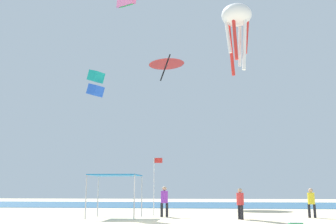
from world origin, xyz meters
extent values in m
cube|color=beige|center=(0.00, 0.00, -0.05)|extent=(110.00, 110.00, 0.10)
cube|color=#28608C|center=(0.00, 25.13, 0.01)|extent=(110.00, 19.19, 0.03)
cylinder|color=#B2B2B7|center=(-4.04, 1.52, 1.29)|extent=(0.07, 0.07, 2.58)
cylinder|color=#B2B2B7|center=(-1.11, 1.52, 1.29)|extent=(0.07, 0.07, 2.58)
cylinder|color=#B2B2B7|center=(-4.04, 4.06, 1.29)|extent=(0.07, 0.07, 2.58)
cylinder|color=#B2B2B7|center=(-1.11, 4.06, 1.29)|extent=(0.07, 0.07, 2.58)
cube|color=#1972B7|center=(-2.57, 2.79, 2.61)|extent=(2.99, 2.61, 0.06)
cylinder|color=black|center=(9.76, 4.16, 0.41)|extent=(0.16, 0.16, 0.82)
cylinder|color=black|center=(9.45, 4.24, 0.41)|extent=(0.16, 0.16, 0.82)
cylinder|color=yellow|center=(9.60, 4.20, 1.18)|extent=(0.43, 0.43, 0.71)
sphere|color=tan|center=(9.60, 4.20, 1.67)|extent=(0.27, 0.27, 0.27)
cylinder|color=slate|center=(5.73, 12.77, 0.39)|extent=(0.15, 0.15, 0.78)
cylinder|color=slate|center=(5.96, 12.97, 0.39)|extent=(0.15, 0.15, 0.78)
cylinder|color=green|center=(5.84, 12.87, 1.12)|extent=(0.41, 0.41, 0.68)
sphere|color=tan|center=(5.84, 12.87, 1.58)|extent=(0.25, 0.25, 0.25)
cylinder|color=black|center=(0.23, 3.87, 0.44)|extent=(0.17, 0.17, 0.87)
cylinder|color=black|center=(0.57, 3.82, 0.44)|extent=(0.17, 0.17, 0.87)
cylinder|color=purple|center=(0.40, 3.85, 1.25)|extent=(0.46, 0.46, 0.76)
sphere|color=tan|center=(0.40, 3.85, 1.78)|extent=(0.28, 0.28, 0.28)
cylinder|color=black|center=(5.15, 2.11, 0.41)|extent=(0.16, 0.16, 0.82)
cylinder|color=black|center=(5.01, 2.40, 0.41)|extent=(0.16, 0.16, 0.82)
cylinder|color=red|center=(5.08, 2.26, 1.17)|extent=(0.43, 0.43, 0.71)
sphere|color=tan|center=(5.08, 2.26, 1.66)|extent=(0.27, 0.27, 0.27)
cylinder|color=silver|center=(-0.52, 5.47, 1.94)|extent=(0.06, 0.06, 3.88)
cube|color=red|center=(-0.21, 5.47, 3.71)|extent=(0.55, 0.02, 0.35)
cube|color=white|center=(6.94, -3.87, 0.34)|extent=(0.57, 0.37, 0.03)
ellipsoid|color=white|center=(5.36, 3.53, 13.37)|extent=(2.41, 2.41, 1.48)
cylinder|color=white|center=(4.75, 3.41, 11.78)|extent=(0.45, 0.27, 2.29)
cylinder|color=red|center=(5.17, 2.94, 11.44)|extent=(0.32, 0.51, 2.97)
cylinder|color=white|center=(5.78, 3.06, 11.10)|extent=(0.47, 0.50, 3.65)
cylinder|color=red|center=(5.98, 3.66, 11.78)|extent=(0.45, 0.27, 2.29)
cylinder|color=white|center=(5.56, 4.12, 11.44)|extent=(0.32, 0.51, 2.97)
cylinder|color=red|center=(4.95, 4.00, 11.10)|extent=(0.47, 0.50, 3.65)
cube|color=teal|center=(-5.16, 6.31, 10.18)|extent=(1.39, 1.31, 1.03)
cube|color=blue|center=(-5.16, 6.31, 9.09)|extent=(1.39, 1.31, 1.03)
cone|color=red|center=(-1.62, 22.95, 16.88)|extent=(4.50, 4.47, 1.02)
cylinder|color=black|center=(-1.53, 21.13, 15.52)|extent=(1.26, 0.21, 3.21)
cube|color=green|center=(-4.81, 14.63, 20.27)|extent=(2.42, 4.07, 2.00)
camera|label=1|loc=(3.36, -21.61, 1.69)|focal=41.81mm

